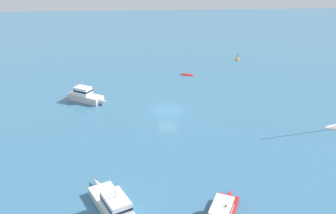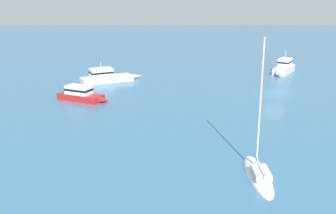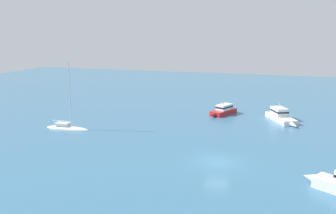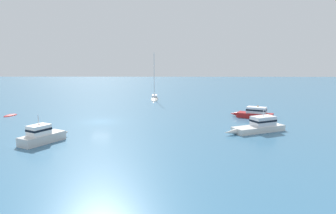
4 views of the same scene
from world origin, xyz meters
TOP-DOWN VIEW (x-y plane):
  - ground_plane at (0.00, 0.00)m, footprint 166.55×166.55m
  - launch at (-4.16, -11.84)m, footprint 4.64×6.42m
  - cabin_cruiser at (23.06, 3.23)m, footprint 6.53×4.02m
  - skiff at (-15.15, 4.46)m, footprint 1.92×2.86m
  - cabin_cruiser_1 at (21.53, -6.11)m, footprint 8.45×5.16m
  - channel_buoy at (-23.71, 15.39)m, footprint 0.84×0.84m

SIDE VIEW (x-z plane):
  - ground_plane at x=0.00m, z-range 0.00..0.00m
  - skiff at x=-15.15m, z-range -0.22..0.22m
  - channel_buoy at x=-23.71m, z-range -0.83..0.84m
  - cabin_cruiser at x=23.06m, z-range -0.24..1.66m
  - cabin_cruiser_1 at x=21.53m, z-range -0.66..2.14m
  - launch at x=-4.16m, z-range -0.82..2.47m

